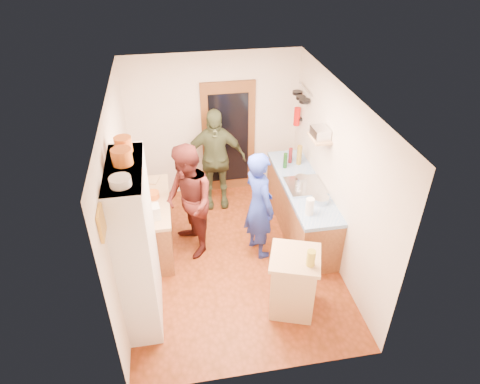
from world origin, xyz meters
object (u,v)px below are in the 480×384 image
object	(u,v)px
island_base	(293,284)
person_hob	(262,206)
hutch_body	(137,246)
right_counter_base	(301,208)
person_left	(189,200)
person_back	(215,159)

from	to	relation	value
island_base	person_hob	world-z (taller)	person_hob
hutch_body	island_base	size ratio (longest dim) A/B	2.56
hutch_body	person_hob	bearing A→B (deg)	26.77
hutch_body	right_counter_base	distance (m)	2.90
hutch_body	island_base	world-z (taller)	hutch_body
hutch_body	island_base	bearing A→B (deg)	-9.24
island_base	person_left	world-z (taller)	person_left
hutch_body	person_back	world-z (taller)	hutch_body
hutch_body	island_base	distance (m)	2.05
person_left	island_base	bearing A→B (deg)	24.30
person_back	person_left	bearing A→B (deg)	-111.29
right_counter_base	hutch_body	bearing A→B (deg)	-152.53
island_base	person_back	world-z (taller)	person_back
hutch_body	right_counter_base	size ratio (longest dim) A/B	1.00
person_hob	person_back	distance (m)	1.49
right_counter_base	person_left	distance (m)	1.86
right_counter_base	island_base	xyz separation A→B (m)	(-0.59, -1.61, 0.01)
person_hob	person_left	distance (m)	1.08
hutch_body	person_back	xyz separation A→B (m)	(1.24, 2.28, -0.18)
island_base	person_back	size ratio (longest dim) A/B	0.47
right_counter_base	person_left	bearing A→B (deg)	-175.21
person_hob	person_back	xyz separation A→B (m)	(-0.51, 1.40, 0.05)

